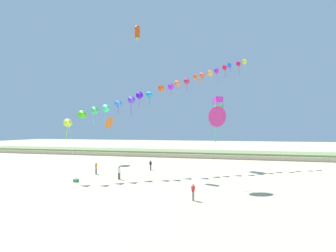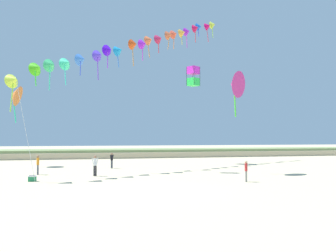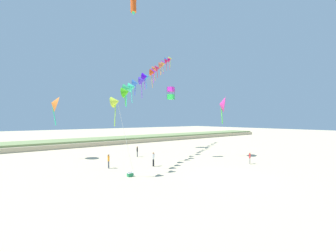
{
  "view_description": "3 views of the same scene",
  "coord_description": "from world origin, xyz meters",
  "views": [
    {
      "loc": [
        10.02,
        -18.37,
        6.54
      ],
      "look_at": [
        3.2,
        10.76,
        7.08
      ],
      "focal_mm": 24.0,
      "sensor_mm": 36.0,
      "label": 1
    },
    {
      "loc": [
        -4.44,
        -21.51,
        3.27
      ],
      "look_at": [
        3.36,
        9.51,
        4.3
      ],
      "focal_mm": 38.0,
      "sensor_mm": 36.0,
      "label": 2
    },
    {
      "loc": [
        -18.96,
        -13.47,
        5.85
      ],
      "look_at": [
        -1.09,
        8.79,
        4.98
      ],
      "focal_mm": 24.0,
      "sensor_mm": 36.0,
      "label": 3
    }
  ],
  "objects": [
    {
      "name": "kite_banner_string",
      "position": [
        2.81,
        17.31,
        13.97
      ],
      "size": [
        25.45,
        22.22,
        20.68
      ],
      "color": "#D0F03B"
    },
    {
      "name": "person_near_left",
      "position": [
        -7.91,
        11.57,
        0.99
      ],
      "size": [
        0.23,
        0.6,
        1.71
      ],
      "color": "#474C56",
      "rests_on": "ground"
    },
    {
      "name": "dune_ridge",
      "position": [
        0.0,
        38.15,
        0.65
      ],
      "size": [
        120.0,
        9.68,
        1.3
      ],
      "color": "#BFAE8B",
      "rests_on": "ground"
    },
    {
      "name": "ground_plane",
      "position": [
        0.0,
        0.0,
        0.0
      ],
      "size": [
        240.0,
        240.0,
        0.0
      ],
      "primitive_type": "plane",
      "color": "beige"
    },
    {
      "name": "large_kite_outer_drift",
      "position": [
        -11.55,
        21.81,
        8.08
      ],
      "size": [
        1.81,
        2.54,
        4.38
      ],
      "color": "orange"
    },
    {
      "name": "beach_cooler",
      "position": [
        -7.77,
        6.64,
        0.21
      ],
      "size": [
        0.58,
        0.41,
        0.46
      ],
      "color": "#23844C",
      "rests_on": "ground"
    },
    {
      "name": "large_kite_high_solo",
      "position": [
        9.61,
        21.21,
        11.04
      ],
      "size": [
        1.7,
        1.7,
        2.45
      ],
      "color": "#2DE24F"
    },
    {
      "name": "large_kite_mid_trail",
      "position": [
        -2.68,
        14.61,
        21.88
      ],
      "size": [
        0.97,
        1.02,
        2.46
      ],
      "color": "#DC4A14"
    },
    {
      "name": "large_kite_low_lead",
      "position": [
        9.45,
        8.51,
        8.14
      ],
      "size": [
        2.61,
        2.3,
        4.27
      ],
      "color": "#D22F86"
    },
    {
      "name": "person_near_right",
      "position": [
        -1.03,
        16.46,
        0.95
      ],
      "size": [
        0.46,
        0.47,
        1.64
      ],
      "color": "#474C56",
      "rests_on": "ground"
    },
    {
      "name": "person_mid_center",
      "position": [
        -3.08,
        9.2,
        1.02
      ],
      "size": [
        0.6,
        0.32,
        1.76
      ],
      "color": "black",
      "rests_on": "ground"
    },
    {
      "name": "person_far_left",
      "position": [
        7.53,
        2.51,
        0.9
      ],
      "size": [
        0.42,
        0.46,
        1.56
      ],
      "color": "gray",
      "rests_on": "ground"
    }
  ]
}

